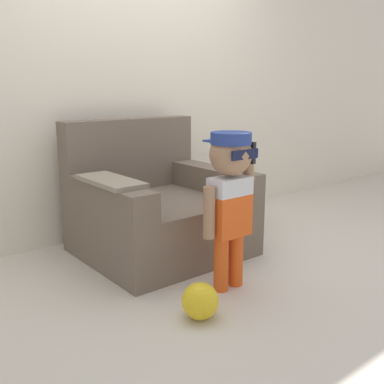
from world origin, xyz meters
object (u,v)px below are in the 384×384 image
(armchair, at_px, (157,210))
(person_child, at_px, (230,187))
(side_table, at_px, (244,197))
(toy_ball, at_px, (200,301))

(armchair, height_order, person_child, armchair)
(armchair, height_order, side_table, armchair)
(armchair, xyz_separation_m, side_table, (0.89, -0.03, -0.04))
(armchair, distance_m, toy_ball, 1.10)
(armchair, xyz_separation_m, toy_ball, (-0.41, -0.99, -0.22))
(side_table, distance_m, toy_ball, 1.63)
(armchair, bearing_deg, side_table, -1.84)
(armchair, distance_m, person_child, 0.87)
(toy_ball, bearing_deg, armchair, 67.64)
(side_table, height_order, toy_ball, side_table)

